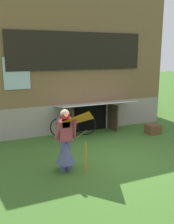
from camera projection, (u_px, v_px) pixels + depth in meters
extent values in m
plane|color=#386023|center=(116.00, 159.00, 7.65)|extent=(60.00, 60.00, 0.00)
cube|color=gray|center=(58.00, 106.00, 12.58)|extent=(7.82, 5.36, 1.15)
cube|color=brown|center=(56.00, 50.00, 12.00)|extent=(7.82, 5.36, 4.13)
cube|color=black|center=(78.00, 51.00, 9.59)|extent=(5.29, 0.08, 1.38)
cube|color=#9EB7C6|center=(78.00, 51.00, 9.61)|extent=(5.13, 0.04, 1.26)
cube|color=#9EB7C6|center=(17.00, 73.00, 8.87)|extent=(0.90, 0.06, 1.10)
cube|color=black|center=(91.00, 118.00, 10.41)|extent=(1.40, 0.03, 1.05)
cube|color=#3D2B1E|center=(73.00, 121.00, 9.82)|extent=(0.34, 0.66, 1.05)
cube|color=#3D2B1E|center=(112.00, 117.00, 10.49)|extent=(0.15, 0.70, 1.05)
cube|color=#B2B2B7|center=(96.00, 104.00, 9.78)|extent=(3.04, 1.09, 0.18)
cylinder|color=#474C75|center=(63.00, 156.00, 6.75)|extent=(0.14, 0.14, 0.85)
cylinder|color=#474C75|center=(68.00, 155.00, 6.82)|extent=(0.14, 0.14, 0.85)
cone|color=#474C75|center=(66.00, 151.00, 6.76)|extent=(0.52, 0.52, 0.64)
cube|color=#993847|center=(65.00, 129.00, 6.62)|extent=(0.34, 0.20, 0.60)
cylinder|color=#993847|center=(58.00, 130.00, 6.44)|extent=(0.17, 0.33, 0.55)
cylinder|color=#993847|center=(74.00, 128.00, 6.62)|extent=(0.17, 0.33, 0.55)
cube|color=maroon|center=(66.00, 121.00, 6.52)|extent=(0.20, 0.08, 0.36)
sphere|color=#D8AD8E|center=(65.00, 114.00, 6.53)|extent=(0.23, 0.23, 0.23)
pyramid|color=orange|center=(89.00, 128.00, 6.22)|extent=(1.02, 0.88, 0.49)
cylinder|color=beige|center=(81.00, 134.00, 6.56)|extent=(0.01, 0.67, 0.41)
cylinder|color=orange|center=(86.00, 158.00, 6.70)|extent=(0.03, 0.03, 0.82)
torus|color=black|center=(87.00, 125.00, 9.82)|extent=(0.75, 0.17, 0.75)
torus|color=black|center=(60.00, 127.00, 9.58)|extent=(0.75, 0.17, 0.75)
cylinder|color=red|center=(73.00, 121.00, 9.66)|extent=(0.76, 0.17, 0.04)
cylinder|color=red|center=(74.00, 125.00, 9.69)|extent=(0.83, 0.18, 0.30)
cylinder|color=red|center=(67.00, 122.00, 9.60)|extent=(0.04, 0.04, 0.42)
cube|color=black|center=(67.00, 116.00, 9.55)|extent=(0.20, 0.08, 0.05)
cylinder|color=red|center=(87.00, 116.00, 9.74)|extent=(0.44, 0.10, 0.03)
cube|color=brown|center=(153.00, 129.00, 10.06)|extent=(0.51, 0.44, 0.35)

